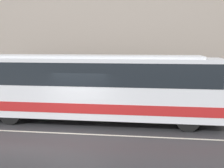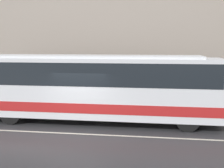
{
  "view_description": "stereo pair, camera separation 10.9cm",
  "coord_description": "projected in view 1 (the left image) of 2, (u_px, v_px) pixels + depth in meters",
  "views": [
    {
      "loc": [
        3.53,
        -12.5,
        3.78
      ],
      "look_at": [
        1.31,
        2.21,
        1.88
      ],
      "focal_mm": 50.0,
      "sensor_mm": 36.0,
      "label": 1
    },
    {
      "loc": [
        3.64,
        -12.48,
        3.78
      ],
      "look_at": [
        1.31,
        2.21,
        1.88
      ],
      "focal_mm": 50.0,
      "sensor_mm": 36.0,
      "label": 2
    }
  ],
  "objects": [
    {
      "name": "pedestrian_waiting",
      "position": [
        43.0,
        92.0,
        18.97
      ],
      "size": [
        0.36,
        0.36,
        1.61
      ],
      "color": "#1E5933",
      "rests_on": "sidewalk"
    },
    {
      "name": "building_facade",
      "position": [
        102.0,
        22.0,
        19.16
      ],
      "size": [
        60.0,
        0.35,
        10.71
      ],
      "color": "gray",
      "rests_on": "ground_plane"
    },
    {
      "name": "lane_stripe",
      "position": [
        74.0,
        134.0,
        13.26
      ],
      "size": [
        54.0,
        0.14,
        0.01
      ],
      "color": "beige",
      "rests_on": "ground_plane"
    },
    {
      "name": "transit_bus",
      "position": [
        92.0,
        85.0,
        15.14
      ],
      "size": [
        12.23,
        2.56,
        3.26
      ],
      "color": "silver",
      "rests_on": "ground_plane"
    },
    {
      "name": "sidewalk",
      "position": [
        98.0,
        107.0,
        18.42
      ],
      "size": [
        60.0,
        2.54,
        0.14
      ],
      "color": "gray",
      "rests_on": "ground_plane"
    },
    {
      "name": "ground_plane",
      "position": [
        74.0,
        134.0,
        13.26
      ],
      "size": [
        60.0,
        60.0,
        0.0
      ],
      "primitive_type": "plane",
      "color": "#2D2D30"
    }
  ]
}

